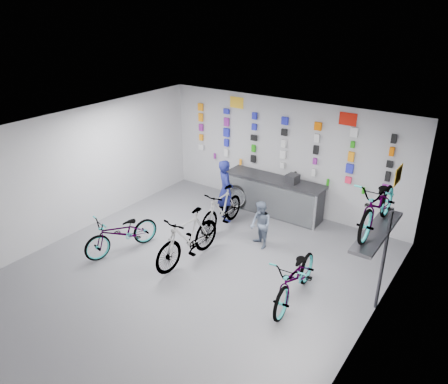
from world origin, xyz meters
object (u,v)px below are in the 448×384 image
Objects in this scene: bike_service at (222,209)px; customer at (261,225)px; counter at (274,196)px; bike_center at (188,238)px; clerk at (225,191)px; bike_right at (296,277)px; bike_left at (122,233)px.

customer is at bearing -11.74° from bike_service.
bike_center reaches higher than counter.
clerk is (-0.84, -1.04, 0.33)m from counter.
counter is at bearing 120.03° from bike_right.
counter is 2.40× the size of customer.
bike_center is 2.15m from clerk.
bike_left is 2.50m from bike_service.
bike_left is at bearing -109.77° from customer.
bike_left is 1.02× the size of bike_service.
customer reaches higher than bike_right.
counter is at bearing 64.61° from bike_service.
clerk is at bearing 106.18° from bike_center.
bike_right is 1.11× the size of bike_service.
counter is 1.61m from bike_service.
bike_left is at bearing -120.05° from bike_service.
bike_center reaches higher than bike_right.
clerk reaches higher than bike_center.
bike_right is at bearing -30.28° from bike_service.
bike_service is at bearing 76.82° from bike_left.
bike_left is 0.92× the size of bike_right.
bike_center is 1.67m from bike_service.
clerk reaches higher than bike_right.
bike_service reaches higher than counter.
bike_right is (4.00, 0.64, 0.04)m from bike_left.
bike_service is 1.27m from customer.
customer is (-1.55, 1.32, 0.05)m from bike_right.
customer is at bearing 134.30° from bike_right.
bike_left is at bearing -176.12° from bike_right.
clerk is at bearing 141.13° from bike_right.
bike_left is at bearing -155.97° from bike_center.
customer is (0.98, 1.42, -0.02)m from bike_center.
clerk is (-0.45, 2.08, 0.24)m from bike_center.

